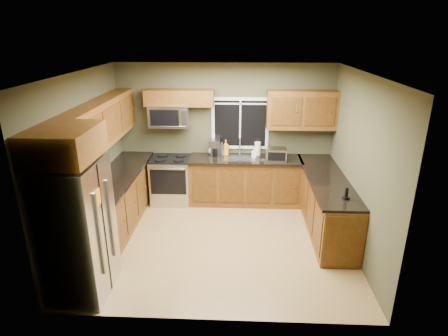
# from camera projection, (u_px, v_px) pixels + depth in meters

# --- Properties ---
(floor) EXTENTS (4.20, 4.20, 0.00)m
(floor) POSITION_uv_depth(u_px,v_px,m) (220.00, 240.00, 6.18)
(floor) COLOR olive
(floor) RESTS_ON ground
(ceiling) EXTENTS (4.20, 4.20, 0.00)m
(ceiling) POSITION_uv_depth(u_px,v_px,m) (219.00, 73.00, 5.24)
(ceiling) COLOR white
(ceiling) RESTS_ON back_wall
(back_wall) EXTENTS (4.20, 0.00, 4.20)m
(back_wall) POSITION_uv_depth(u_px,v_px,m) (225.00, 133.00, 7.39)
(back_wall) COLOR #45442B
(back_wall) RESTS_ON ground
(front_wall) EXTENTS (4.20, 0.00, 4.20)m
(front_wall) POSITION_uv_depth(u_px,v_px,m) (210.00, 220.00, 4.02)
(front_wall) COLOR #45442B
(front_wall) RESTS_ON ground
(left_wall) EXTENTS (0.00, 3.60, 3.60)m
(left_wall) POSITION_uv_depth(u_px,v_px,m) (85.00, 162.00, 5.80)
(left_wall) COLOR #45442B
(left_wall) RESTS_ON ground
(right_wall) EXTENTS (0.00, 3.60, 3.60)m
(right_wall) POSITION_uv_depth(u_px,v_px,m) (359.00, 166.00, 5.62)
(right_wall) COLOR #45442B
(right_wall) RESTS_ON ground
(window) EXTENTS (1.12, 0.03, 1.02)m
(window) POSITION_uv_depth(u_px,v_px,m) (240.00, 123.00, 7.29)
(window) COLOR white
(window) RESTS_ON back_wall
(base_cabinets_left) EXTENTS (0.60, 2.65, 0.90)m
(base_cabinets_left) POSITION_uv_depth(u_px,v_px,m) (119.00, 201.00, 6.54)
(base_cabinets_left) COLOR brown
(base_cabinets_left) RESTS_ON ground
(countertop_left) EXTENTS (0.65, 2.65, 0.04)m
(countertop_left) POSITION_uv_depth(u_px,v_px,m) (118.00, 176.00, 6.38)
(countertop_left) COLOR black
(countertop_left) RESTS_ON base_cabinets_left
(base_cabinets_back) EXTENTS (2.17, 0.60, 0.90)m
(base_cabinets_back) POSITION_uv_depth(u_px,v_px,m) (245.00, 181.00, 7.41)
(base_cabinets_back) COLOR brown
(base_cabinets_back) RESTS_ON ground
(countertop_back) EXTENTS (2.17, 0.65, 0.04)m
(countertop_back) POSITION_uv_depth(u_px,v_px,m) (246.00, 159.00, 7.22)
(countertop_back) COLOR black
(countertop_back) RESTS_ON base_cabinets_back
(base_cabinets_peninsula) EXTENTS (0.60, 2.52, 0.90)m
(base_cabinets_peninsula) POSITION_uv_depth(u_px,v_px,m) (326.00, 204.00, 6.45)
(base_cabinets_peninsula) COLOR brown
(base_cabinets_peninsula) RESTS_ON ground
(countertop_peninsula) EXTENTS (0.65, 2.50, 0.04)m
(countertop_peninsula) POSITION_uv_depth(u_px,v_px,m) (327.00, 178.00, 6.30)
(countertop_peninsula) COLOR black
(countertop_peninsula) RESTS_ON base_cabinets_peninsula
(upper_cabinets_left) EXTENTS (0.33, 2.65, 0.72)m
(upper_cabinets_left) POSITION_uv_depth(u_px,v_px,m) (102.00, 122.00, 6.06)
(upper_cabinets_left) COLOR brown
(upper_cabinets_left) RESTS_ON left_wall
(upper_cabinets_back_left) EXTENTS (1.30, 0.33, 0.30)m
(upper_cabinets_back_left) POSITION_uv_depth(u_px,v_px,m) (179.00, 98.00, 7.03)
(upper_cabinets_back_left) COLOR brown
(upper_cabinets_back_left) RESTS_ON back_wall
(upper_cabinets_back_right) EXTENTS (1.30, 0.33, 0.72)m
(upper_cabinets_back_right) POSITION_uv_depth(u_px,v_px,m) (302.00, 110.00, 7.00)
(upper_cabinets_back_right) COLOR brown
(upper_cabinets_back_right) RESTS_ON back_wall
(upper_cabinet_over_fridge) EXTENTS (0.72, 0.90, 0.38)m
(upper_cabinet_over_fridge) POSITION_uv_depth(u_px,v_px,m) (63.00, 144.00, 4.33)
(upper_cabinet_over_fridge) COLOR brown
(upper_cabinet_over_fridge) RESTS_ON left_wall
(refrigerator) EXTENTS (0.74, 0.90, 1.80)m
(refrigerator) POSITION_uv_depth(u_px,v_px,m) (77.00, 230.00, 4.72)
(refrigerator) COLOR #B7B7BC
(refrigerator) RESTS_ON ground
(range) EXTENTS (0.76, 0.69, 0.94)m
(range) POSITION_uv_depth(u_px,v_px,m) (171.00, 180.00, 7.44)
(range) COLOR #B7B7BC
(range) RESTS_ON ground
(microwave) EXTENTS (0.76, 0.41, 0.42)m
(microwave) POSITION_uv_depth(u_px,v_px,m) (169.00, 116.00, 7.13)
(microwave) COLOR #B7B7BC
(microwave) RESTS_ON back_wall
(sink) EXTENTS (0.60, 0.42, 0.36)m
(sink) POSITION_uv_depth(u_px,v_px,m) (240.00, 157.00, 7.23)
(sink) COLOR slate
(sink) RESTS_ON countertop_back
(toaster_oven) EXTENTS (0.40, 0.31, 0.24)m
(toaster_oven) POSITION_uv_depth(u_px,v_px,m) (276.00, 154.00, 7.07)
(toaster_oven) COLOR #B7B7BC
(toaster_oven) RESTS_ON countertop_back
(coffee_maker) EXTENTS (0.21, 0.27, 0.31)m
(coffee_maker) POSITION_uv_depth(u_px,v_px,m) (215.00, 148.00, 7.34)
(coffee_maker) COLOR slate
(coffee_maker) RESTS_ON countertop_back
(kettle) EXTENTS (0.16, 0.16, 0.28)m
(kettle) POSITION_uv_depth(u_px,v_px,m) (222.00, 149.00, 7.35)
(kettle) COLOR #B7B7BC
(kettle) RESTS_ON countertop_back
(paper_towel_roll) EXTENTS (0.12, 0.12, 0.30)m
(paper_towel_roll) POSITION_uv_depth(u_px,v_px,m) (258.00, 149.00, 7.35)
(paper_towel_roll) COLOR white
(paper_towel_roll) RESTS_ON countertop_back
(soap_bottle_a) EXTENTS (0.15, 0.15, 0.31)m
(soap_bottle_a) POSITION_uv_depth(u_px,v_px,m) (226.00, 148.00, 7.33)
(soap_bottle_a) COLOR orange
(soap_bottle_a) RESTS_ON countertop_back
(soap_bottle_b) EXTENTS (0.10, 0.10, 0.18)m
(soap_bottle_b) POSITION_uv_depth(u_px,v_px,m) (254.00, 153.00, 7.22)
(soap_bottle_b) COLOR white
(soap_bottle_b) RESTS_ON countertop_back
(soap_bottle_c) EXTENTS (0.16, 0.16, 0.19)m
(soap_bottle_c) POSITION_uv_depth(u_px,v_px,m) (212.00, 150.00, 7.42)
(soap_bottle_c) COLOR white
(soap_bottle_c) RESTS_ON countertop_back
(cordless_phone) EXTENTS (0.10, 0.10, 0.18)m
(cordless_phone) POSITION_uv_depth(u_px,v_px,m) (346.00, 196.00, 5.46)
(cordless_phone) COLOR black
(cordless_phone) RESTS_ON countertop_peninsula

